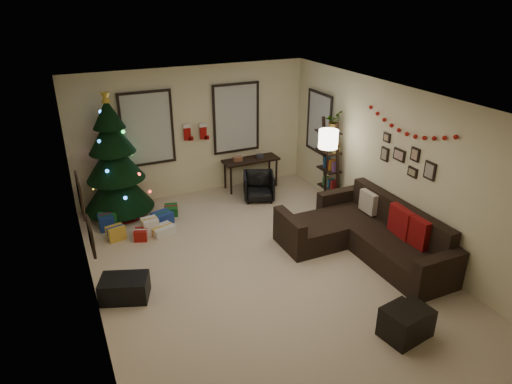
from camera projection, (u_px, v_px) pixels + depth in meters
The scene contains 29 objects.
floor at pixel (266, 274), 7.22m from camera, with size 7.00×7.00×0.00m, color beige.
ceiling at pixel (268, 104), 6.11m from camera, with size 7.00×7.00×0.00m, color white.
wall_back at pixel (193, 132), 9.57m from camera, with size 5.00×5.00×0.00m, color beige.
wall_front at pixel (454, 358), 3.77m from camera, with size 5.00×5.00×0.00m, color beige.
wall_left at pixel (86, 231), 5.72m from camera, with size 7.00×7.00×0.00m, color beige.
wall_right at pixel (403, 170), 7.62m from camera, with size 7.00×7.00×0.00m, color beige.
window_back_left at pixel (147, 129), 9.10m from camera, with size 1.05×0.06×1.50m.
window_back_right at pixel (236, 118), 9.82m from camera, with size 1.05×0.06×1.50m.
window_right_wall at pixel (320, 123), 9.66m from camera, with size 0.06×0.90×1.30m.
christmas_tree at pixel (115, 164), 8.75m from camera, with size 1.34×1.34×2.49m.
presents at pixel (139, 224), 8.50m from camera, with size 1.50×1.01×0.30m.
sofa at pixel (366, 235), 7.77m from camera, with size 1.88×2.73×0.87m.
pillow_red_a at pixel (416, 232), 7.16m from camera, with size 0.13×0.48×0.48m, color maroon.
pillow_red_b at pixel (401, 222), 7.45m from camera, with size 0.13×0.49×0.49m, color maroon.
pillow_cream at pixel (368, 202), 8.16m from camera, with size 0.11×0.38×0.38m, color beige.
ottoman_near at pixel (402, 324), 5.84m from camera, with size 0.45×0.45×0.43m, color black.
ottoman_far at pixel (412, 320), 5.93m from camera, with size 0.41×0.41×0.39m, color black.
desk at pixel (251, 162), 10.10m from camera, with size 1.24×0.44×0.67m.
desk_chair at pixel (259, 186), 9.64m from camera, with size 0.57×0.53×0.59m, color black.
bookshelf at pixel (330, 164), 9.25m from camera, with size 0.30×0.53×1.78m.
potted_plant at pixel (334, 118), 8.84m from camera, with size 0.44×0.38×0.48m, color #4C4C4C.
floor_lamp at pixel (328, 145), 8.55m from camera, with size 0.36×0.36×1.72m.
art_map at pixel (80, 195), 6.19m from camera, with size 0.04×0.60×0.50m.
art_abstract at pixel (91, 236), 5.19m from camera, with size 0.04×0.45×0.35m.
gallery at pixel (406, 159), 7.46m from camera, with size 0.03×1.25×0.54m.
garland at pixel (408, 127), 7.27m from camera, with size 0.08×1.90×0.30m, color #A5140C, non-canonical shape.
stocking_left at pixel (188, 132), 9.45m from camera, with size 0.20×0.05×0.36m.
stocking_right at pixel (204, 131), 9.54m from camera, with size 0.20×0.05×0.36m.
storage_bin at pixel (125, 288), 6.61m from camera, with size 0.67×0.45×0.33m, color black.
Camera 1 is at (-2.68, -5.44, 4.14)m, focal length 32.31 mm.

